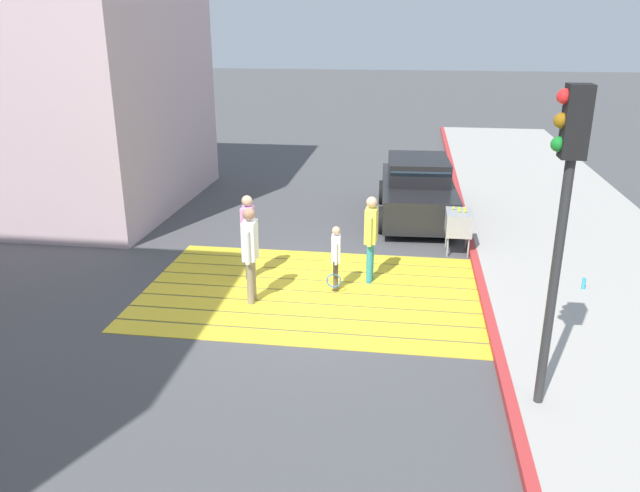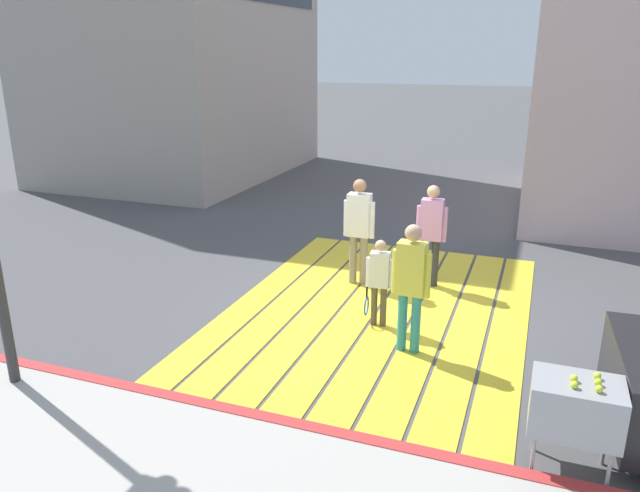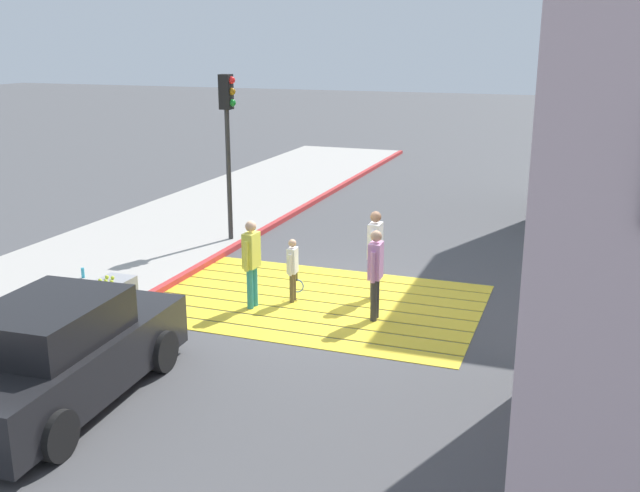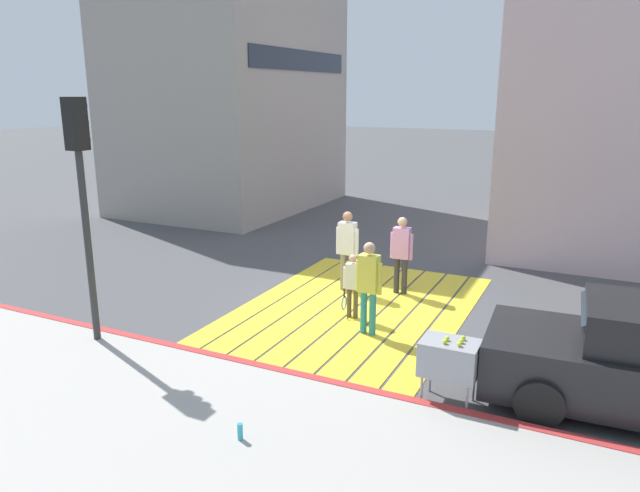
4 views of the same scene
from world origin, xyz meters
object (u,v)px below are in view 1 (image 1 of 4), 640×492
Objects in this scene: pedestrian_adult_trailing at (371,233)px; pedestrian_adult_lead at (248,231)px; water_bottle at (584,283)px; pedestrian_child_with_racket at (336,255)px; tennis_ball_cart at (459,223)px; pedestrian_adult_side at (250,249)px; traffic_light_corner at (565,189)px; car_parked_near_curb at (417,191)px.

pedestrian_adult_lead is at bearing 4.40° from pedestrian_adult_trailing.
pedestrian_child_with_racket is (4.67, 0.47, 0.50)m from water_bottle.
pedestrian_adult_side is (3.91, 3.26, 0.35)m from tennis_ball_cart.
pedestrian_adult_trailing is (-2.42, -0.19, 0.01)m from pedestrian_adult_lead.
pedestrian_adult_side is (6.14, 1.21, 0.82)m from water_bottle.
pedestrian_adult_lead is 1.33× the size of pedestrian_child_with_racket.
traffic_light_corner is at bearing 121.46° from pedestrian_adult_trailing.
pedestrian_adult_trailing is at bearing 78.36° from car_parked_near_curb.
traffic_light_corner is at bearing 148.87° from pedestrian_adult_side.
car_parked_near_curb is 6.55m from pedestrian_adult_side.
pedestrian_adult_trailing is at bearing -1.54° from water_bottle.
pedestrian_adult_side is 1.40× the size of pedestrian_child_with_racket.
traffic_light_corner reaches higher than pedestrian_adult_trailing.
water_bottle is 4.72m from pedestrian_child_with_racket.
traffic_light_corner is at bearing 68.75° from water_bottle.
car_parked_near_curb is at bearing -125.58° from pedestrian_adult_lead.
pedestrian_adult_trailing is at bearing -147.64° from pedestrian_adult_side.
tennis_ball_cart is 5.10m from pedestrian_adult_side.
pedestrian_adult_side reaches higher than pedestrian_child_with_racket.
tennis_ball_cart is (-0.90, 2.55, -0.04)m from car_parked_near_curb.
tennis_ball_cart is 0.59× the size of pedestrian_adult_lead.
traffic_light_corner is at bearing 100.44° from car_parked_near_curb.
pedestrian_adult_trailing is at bearing -58.54° from traffic_light_corner.
pedestrian_child_with_racket is (2.44, 2.51, 0.03)m from tennis_ball_cart.
traffic_light_corner reaches higher than pedestrian_adult_lead.
traffic_light_corner reaches higher than tennis_ball_cart.
water_bottle is (-1.55, -3.98, -2.81)m from traffic_light_corner.
pedestrian_adult_lead is at bearing 0.68° from water_bottle.
car_parked_near_curb reaches higher than water_bottle.
traffic_light_corner reaches higher than car_parked_near_curb.
tennis_ball_cart is 0.56× the size of pedestrian_adult_side.
car_parked_near_curb is 2.70m from tennis_ball_cart.
pedestrian_child_with_racket is at bearing 73.06° from car_parked_near_curb.
pedestrian_child_with_racket is at bearing -153.11° from pedestrian_adult_side.
traffic_light_corner is at bearing 141.55° from pedestrian_adult_lead.
pedestrian_adult_side is at bearing -31.13° from traffic_light_corner.
car_parked_near_curb is 5.58m from water_bottle.
traffic_light_corner reaches higher than pedestrian_adult_side.
pedestrian_adult_side is at bearing 32.36° from pedestrian_adult_trailing.
traffic_light_corner is 3.28× the size of pedestrian_child_with_racket.
pedestrian_adult_lead is 1.86m from pedestrian_child_with_racket.
car_parked_near_curb is 3.39× the size of pedestrian_child_with_racket.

